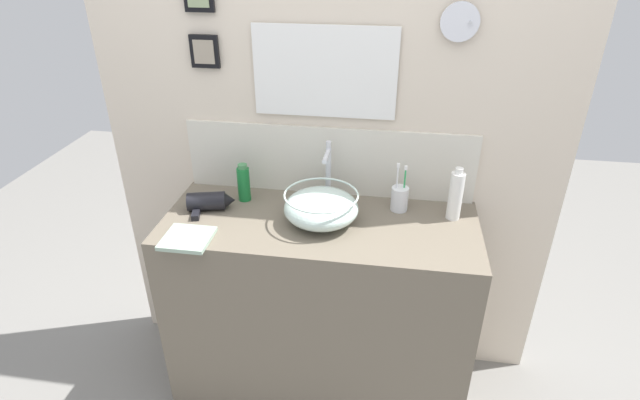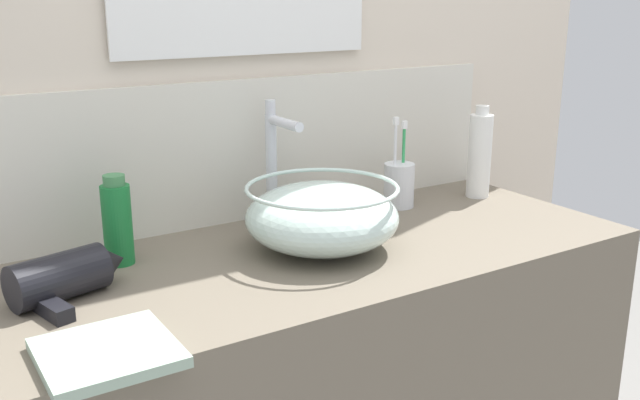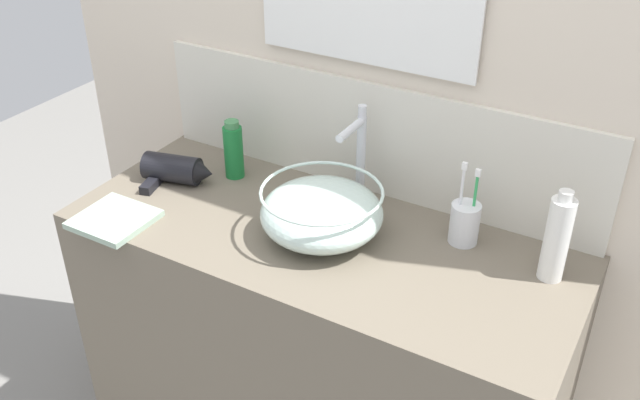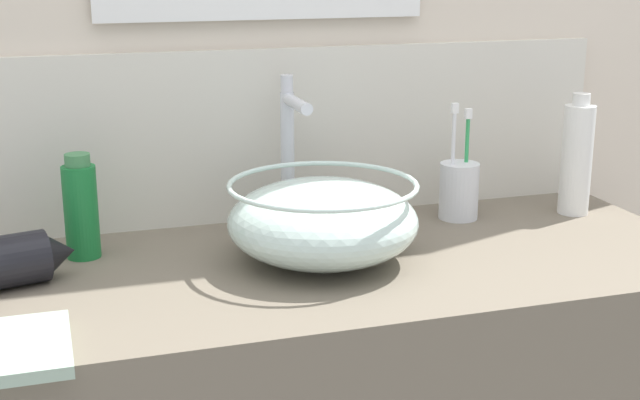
% 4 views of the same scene
% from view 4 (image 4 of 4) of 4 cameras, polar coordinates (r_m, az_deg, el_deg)
% --- Properties ---
extents(back_panel, '(1.98, 0.10, 2.30)m').
position_cam_4_polar(back_panel, '(1.61, -3.24, 7.32)').
color(back_panel, beige).
rests_on(back_panel, ground).
extents(glass_bowl_sink, '(0.30, 0.30, 0.13)m').
position_cam_4_polar(glass_bowl_sink, '(1.38, 0.24, -1.35)').
color(glass_bowl_sink, silver).
rests_on(glass_bowl_sink, vanity_counter).
extents(faucet, '(0.02, 0.13, 0.27)m').
position_cam_4_polar(faucet, '(1.53, -1.95, 3.78)').
color(faucet, silver).
rests_on(faucet, vanity_counter).
extents(hair_drier, '(0.21, 0.17, 0.08)m').
position_cam_4_polar(hair_drier, '(1.36, -19.66, -3.87)').
color(hair_drier, black).
rests_on(hair_drier, vanity_counter).
extents(toothbrush_cup, '(0.07, 0.07, 0.21)m').
position_cam_4_polar(toothbrush_cup, '(1.63, 8.88, 0.67)').
color(toothbrush_cup, silver).
rests_on(toothbrush_cup, vanity_counter).
extents(shampoo_bottle, '(0.05, 0.05, 0.17)m').
position_cam_4_polar(shampoo_bottle, '(1.45, -15.05, -0.54)').
color(shampoo_bottle, '#197233').
rests_on(shampoo_bottle, vanity_counter).
extents(spray_bottle, '(0.06, 0.06, 0.22)m').
position_cam_4_polar(spray_bottle, '(1.69, 16.11, 2.60)').
color(spray_bottle, white).
rests_on(spray_bottle, vanity_counter).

